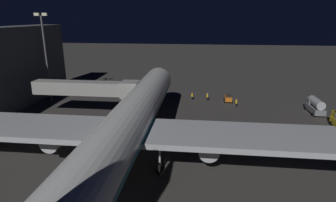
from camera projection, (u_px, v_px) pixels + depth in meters
name	position (u px, v px, depth m)	size (l,w,h in m)	color
ground_plane	(144.00, 136.00, 45.70)	(320.00, 320.00, 0.00)	#383533
airliner_at_gate	(125.00, 130.00, 34.00)	(53.14, 61.35, 19.29)	silver
jet_bridge	(94.00, 89.00, 53.12)	(20.66, 3.40, 7.24)	#9E9E99
apron_floodlight_mast	(46.00, 52.00, 61.99)	(2.90, 0.50, 19.62)	#59595E
baggage_tug_lead	(228.00, 99.00, 64.02)	(1.86, 2.71, 1.95)	orange
fuel_tanker	(315.00, 105.00, 56.48)	(2.46, 5.81, 3.15)	slate
ground_crew_near_nose_gear	(207.00, 97.00, 64.88)	(0.40, 0.40, 1.81)	black
ground_crew_by_belt_loader	(236.00, 103.00, 60.09)	(0.40, 0.40, 1.88)	black
ground_crew_marshaller_fwd	(192.00, 96.00, 65.40)	(0.40, 0.40, 1.75)	black
traffic_cone_nose_port	(170.00, 102.00, 63.38)	(0.36, 0.36, 0.55)	orange
traffic_cone_nose_starboard	(151.00, 101.00, 63.87)	(0.36, 0.36, 0.55)	orange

